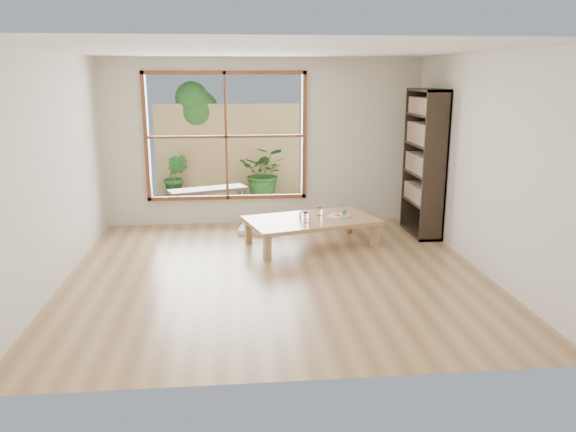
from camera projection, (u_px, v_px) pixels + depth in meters
name	position (u px, v px, depth m)	size (l,w,h in m)	color
ground	(277.00, 273.00, 6.83)	(5.00, 5.00, 0.00)	tan
low_table	(311.00, 222.00, 7.85)	(1.97, 1.43, 0.39)	tan
floor_cushion	(258.00, 229.00, 8.62)	(0.55, 0.55, 0.08)	beige
bookshelf	(424.00, 163.00, 8.28)	(0.34, 0.97, 2.15)	#2D2219
glass_tall	(306.00, 218.00, 7.61)	(0.07, 0.07, 0.13)	silver
glass_mid	(320.00, 212.00, 7.99)	(0.08, 0.08, 0.11)	silver
glass_short	(305.00, 215.00, 7.87)	(0.06, 0.06, 0.08)	silver
glass_small	(301.00, 215.00, 7.86)	(0.07, 0.07, 0.09)	silver
food_tray	(340.00, 215.00, 7.95)	(0.36, 0.32, 0.09)	white
deck	(229.00, 207.00, 10.21)	(2.80, 2.00, 0.05)	#3A322A
garden_bench	(208.00, 192.00, 9.63)	(1.39, 0.82, 0.42)	#2D2219
bamboo_fence	(228.00, 151.00, 10.95)	(2.80, 0.06, 1.80)	tan
shrub_right	(265.00, 172.00, 10.70)	(0.91, 0.79, 1.01)	#356926
shrub_left	(176.00, 177.00, 10.67)	(0.47, 0.38, 0.86)	#356926
garden_tree	(192.00, 112.00, 11.00)	(1.04, 0.85, 2.22)	#4C3D2D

